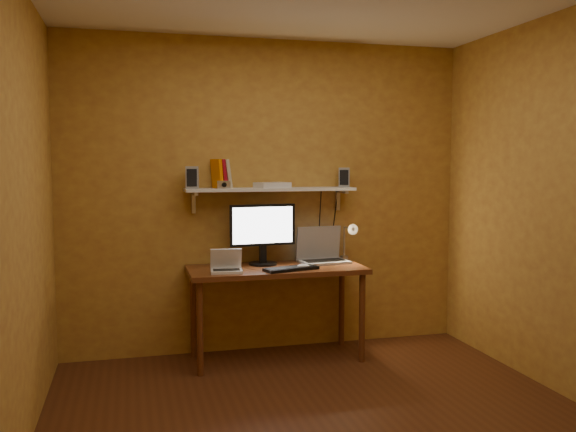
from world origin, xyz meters
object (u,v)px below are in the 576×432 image
object	(u,v)px
laptop	(321,253)
speaker_right	(344,177)
router	(272,185)
netbook	(226,265)
monitor	(263,231)
mouse	(303,266)
shelf_camera	(224,185)
desk	(276,278)
desk_lamp	(349,237)
wall_shelf	(271,190)
speaker_left	(192,178)
keyboard	(291,269)

from	to	relation	value
laptop	speaker_right	world-z (taller)	speaker_right
speaker_right	router	size ratio (longest dim) A/B	0.61
laptop	netbook	bearing A→B (deg)	-167.41
monitor	mouse	world-z (taller)	monitor
laptop	netbook	xyz separation A→B (m)	(-0.85, -0.27, -0.03)
shelf_camera	speaker_right	bearing A→B (deg)	3.78
monitor	desk	bearing A→B (deg)	-65.18
mouse	desk_lamp	world-z (taller)	desk_lamp
wall_shelf	speaker_left	distance (m)	0.65
router	desk_lamp	bearing A→B (deg)	-6.95
desk	shelf_camera	world-z (taller)	shelf_camera
monitor	netbook	distance (m)	0.48
desk	mouse	bearing A→B (deg)	-36.78
laptop	speaker_right	bearing A→B (deg)	7.94
netbook	keyboard	distance (m)	0.50
netbook	desk	bearing A→B (deg)	20.99
keyboard	router	bearing A→B (deg)	84.87
keyboard	speaker_left	bearing A→B (deg)	139.60
mouse	speaker_right	xyz separation A→B (m)	(0.46, 0.34, 0.69)
netbook	speaker_left	xyz separation A→B (m)	(-0.22, 0.29, 0.66)
monitor	keyboard	size ratio (longest dim) A/B	1.27
wall_shelf	mouse	xyz separation A→B (m)	(0.18, -0.33, -0.59)
desk_lamp	router	xyz separation A→B (m)	(-0.65, 0.08, 0.44)
mouse	netbook	bearing A→B (deg)	177.73
wall_shelf	desk_lamp	distance (m)	0.77
keyboard	desk	bearing A→B (deg)	100.20
netbook	speaker_right	size ratio (longest dim) A/B	1.55
mouse	laptop	bearing A→B (deg)	49.97
wall_shelf	shelf_camera	distance (m)	0.40
monitor	mouse	distance (m)	0.46
speaker_left	keyboard	bearing A→B (deg)	-16.25
wall_shelf	keyboard	world-z (taller)	wall_shelf
laptop	mouse	xyz separation A→B (m)	(-0.24, -0.29, -0.06)
keyboard	desk_lamp	distance (m)	0.68
desk_lamp	shelf_camera	distance (m)	1.15
shelf_camera	desk	bearing A→B (deg)	-18.77
laptop	desk_lamp	distance (m)	0.27
wall_shelf	mouse	size ratio (longest dim) A/B	13.18
netbook	keyboard	world-z (taller)	netbook
mouse	desk	bearing A→B (deg)	142.93
monitor	speaker_right	world-z (taller)	speaker_right
netbook	mouse	size ratio (longest dim) A/B	2.38
desk_lamp	speaker_left	size ratio (longest dim) A/B	2.12
wall_shelf	keyboard	distance (m)	0.70
netbook	mouse	bearing A→B (deg)	3.50
wall_shelf	speaker_right	distance (m)	0.65
netbook	router	xyz separation A→B (m)	(0.44, 0.32, 0.60)
speaker_left	router	xyz separation A→B (m)	(0.65, 0.03, -0.07)
laptop	speaker_left	bearing A→B (deg)	173.62
desk_lamp	router	world-z (taller)	router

